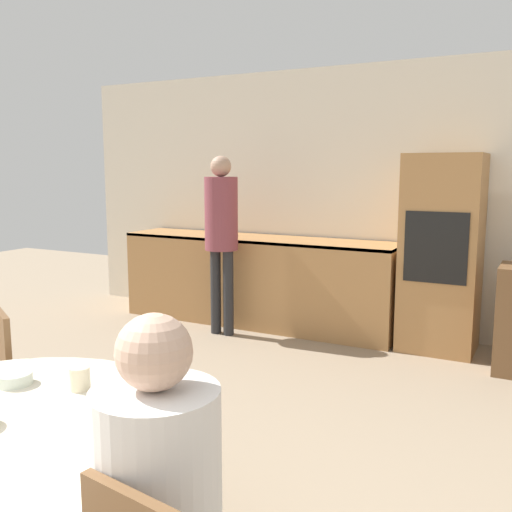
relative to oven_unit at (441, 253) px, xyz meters
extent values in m
cube|color=silver|center=(-0.68, 0.34, 0.43)|extent=(6.92, 0.05, 2.60)
cube|color=#AD7A47|center=(-1.83, -0.01, -0.41)|extent=(2.93, 0.60, 0.91)
cube|color=black|center=(-1.83, -0.01, 0.03)|extent=(2.93, 0.60, 0.03)
cube|color=#AD7A47|center=(0.00, 0.00, 0.00)|extent=(0.65, 0.58, 1.73)
cube|color=black|center=(0.00, -0.29, 0.09)|extent=(0.52, 0.01, 0.60)
cylinder|color=brown|center=(-1.43, -3.40, -0.66)|extent=(0.04, 0.04, 0.42)
cube|color=brown|center=(-1.56, -3.30, -0.20)|extent=(0.35, 0.21, 0.47)
cylinder|color=silver|center=(0.00, -4.06, -0.07)|extent=(0.33, 0.33, 0.52)
sphere|color=tan|center=(0.00, -4.06, 0.29)|extent=(0.20, 0.20, 0.20)
cylinder|color=#262628|center=(-2.03, -0.51, -0.45)|extent=(0.10, 0.10, 0.83)
cylinder|color=#262628|center=(-1.88, -0.51, -0.45)|extent=(0.10, 0.10, 0.83)
cylinder|color=brown|center=(-1.95, -0.51, 0.31)|extent=(0.32, 0.32, 0.70)
sphere|color=tan|center=(-1.95, -0.51, 0.76)|extent=(0.20, 0.20, 0.20)
cylinder|color=beige|center=(-0.77, -3.56, -0.09)|extent=(0.08, 0.08, 0.09)
cylinder|color=silver|center=(-1.05, -3.64, -0.11)|extent=(0.15, 0.15, 0.05)
camera|label=1|loc=(0.86, -5.15, 0.74)|focal=40.00mm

